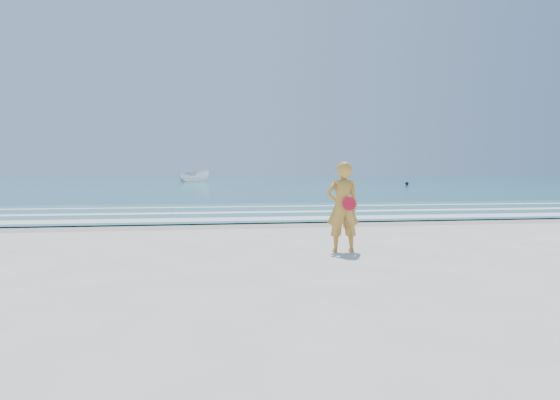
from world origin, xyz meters
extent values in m
plane|color=silver|center=(0.00, 0.00, 0.00)|extent=(400.00, 400.00, 0.00)
cube|color=#B2A893|center=(0.00, 9.00, 0.00)|extent=(400.00, 2.40, 0.00)
cube|color=#19727F|center=(0.00, 105.00, 0.02)|extent=(400.00, 190.00, 0.04)
cube|color=#59B7AD|center=(0.00, 14.00, 0.04)|extent=(400.00, 10.00, 0.01)
cube|color=white|center=(0.00, 10.30, 0.05)|extent=(400.00, 1.40, 0.01)
cube|color=white|center=(0.00, 13.20, 0.05)|extent=(400.00, 0.90, 0.01)
cube|color=white|center=(0.00, 16.50, 0.05)|extent=(400.00, 0.60, 0.01)
imported|color=white|center=(-0.56, 73.89, 0.99)|extent=(5.26, 3.12, 1.91)
sphere|color=black|center=(22.99, 51.34, 0.24)|extent=(0.40, 0.40, 0.40)
imported|color=gold|center=(1.20, 3.05, 0.90)|extent=(0.67, 0.45, 1.80)
cylinder|color=red|center=(1.28, 2.87, 0.98)|extent=(0.27, 0.08, 0.27)
camera|label=1|loc=(-1.88, -7.39, 1.61)|focal=35.00mm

